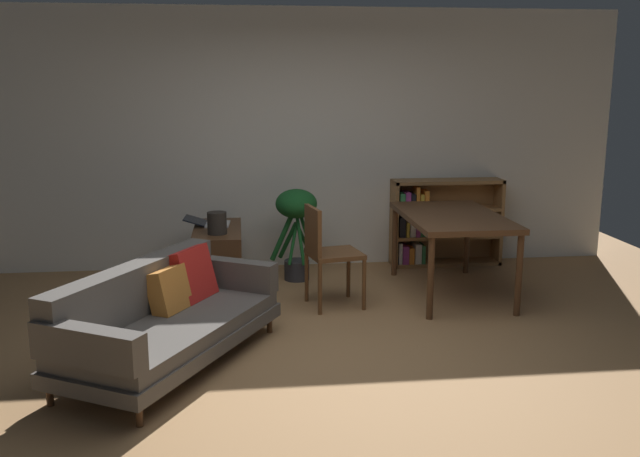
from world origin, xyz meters
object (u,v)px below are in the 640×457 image
dining_chair_near (327,250)px  bookshelf (437,223)px  dining_table (452,222)px  media_console (218,258)px  potted_floor_plant (296,219)px  desk_speaker (217,223)px  fabric_couch (164,316)px  open_laptop (210,223)px

dining_chair_near → bookshelf: bearing=43.9°
dining_table → media_console: bearing=168.9°
potted_floor_plant → dining_chair_near: potted_floor_plant is taller
desk_speaker → dining_chair_near: size_ratio=0.22×
fabric_couch → dining_chair_near: size_ratio=2.19×
open_laptop → potted_floor_plant: 0.85m
fabric_couch → dining_chair_near: (1.29, 1.09, 0.18)m
fabric_couch → bookshelf: (2.66, 2.41, 0.12)m
desk_speaker → bookshelf: bearing=21.0°
media_console → dining_table: dining_table is taller
dining_table → fabric_couch: bearing=-151.8°
media_console → dining_chair_near: 1.20m
open_laptop → dining_table: dining_table is taller
desk_speaker → media_console: bearing=91.9°
dining_table → dining_chair_near: dining_chair_near is taller
open_laptop → dining_chair_near: bearing=-38.7°
fabric_couch → open_laptop: bearing=82.7°
fabric_couch → media_console: bearing=79.5°
fabric_couch → dining_table: dining_table is taller
fabric_couch → desk_speaker: size_ratio=9.75×
fabric_couch → media_console: 1.79m
open_laptop → desk_speaker: desk_speaker is taller
desk_speaker → dining_chair_near: 1.06m
media_console → bookshelf: 2.43m
fabric_couch → media_console: fabric_couch is taller
potted_floor_plant → bookshelf: bookshelf is taller
potted_floor_plant → dining_chair_near: (0.20, -0.87, -0.11)m
fabric_couch → dining_chair_near: 1.70m
dining_chair_near → open_laptop: bearing=141.3°
open_laptop → desk_speaker: 0.43m
desk_speaker → dining_chair_near: (0.96, -0.43, -0.17)m
dining_chair_near → potted_floor_plant: bearing=102.7°
potted_floor_plant → fabric_couch: bearing=-119.1°
bookshelf → desk_speaker: bearing=-159.0°
fabric_couch → dining_table: 2.84m
desk_speaker → dining_table: 2.16m
desk_speaker → potted_floor_plant: potted_floor_plant is taller
media_console → desk_speaker: (0.01, -0.24, 0.39)m
fabric_couch → desk_speaker: 1.59m
media_console → open_laptop: bearing=115.0°
dining_table → dining_chair_near: bearing=-168.4°
dining_table → potted_floor_plant: bearing=155.6°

